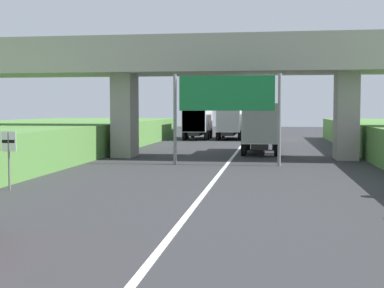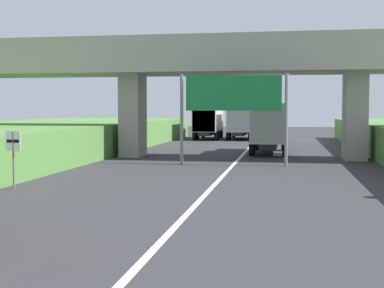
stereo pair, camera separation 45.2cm
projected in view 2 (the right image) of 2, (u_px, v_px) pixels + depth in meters
lane_centre_stripe at (226, 172)px, 26.22m from camera, size 0.20×102.40×0.01m
overpass_bridge at (240, 68)px, 33.53m from camera, size 40.00×4.80×7.48m
overhead_highway_sign at (233, 99)px, 29.28m from camera, size 5.88×0.18×4.98m
speed_limit_sign at (13, 151)px, 20.56m from camera, size 0.60×0.08×2.23m
truck_blue at (269, 125)px, 37.35m from camera, size 2.44×7.30×3.44m
truck_white at (272, 120)px, 54.18m from camera, size 2.44×7.30×3.44m
truck_silver at (209, 120)px, 55.01m from camera, size 2.44×7.30×3.44m
truck_orange at (241, 120)px, 54.97m from camera, size 2.44×7.30×3.44m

